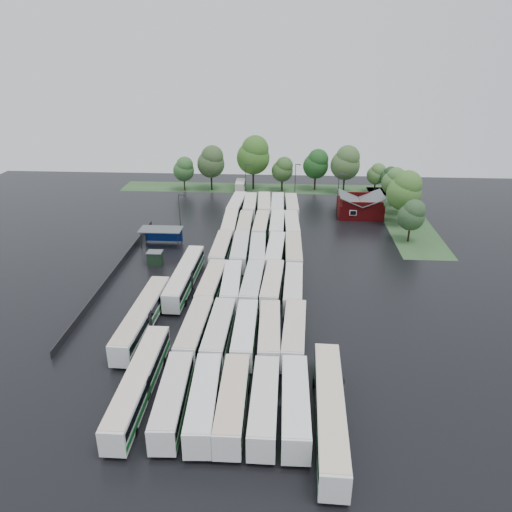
# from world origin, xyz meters

# --- Properties ---
(ground) EXTENTS (160.00, 160.00, 0.00)m
(ground) POSITION_xyz_m (0.00, 0.00, 0.00)
(ground) COLOR black
(ground) RESTS_ON ground
(brick_building) EXTENTS (10.07, 8.60, 5.39)m
(brick_building) POSITION_xyz_m (24.00, 42.77, 1.87)
(brick_building) COLOR #67090C
(brick_building) RESTS_ON ground
(wash_shed) EXTENTS (8.20, 4.20, 3.58)m
(wash_shed) POSITION_xyz_m (-17.20, 22.02, 2.99)
(wash_shed) COLOR #2D2D30
(wash_shed) RESTS_ON ground
(utility_hut) EXTENTS (2.70, 2.20, 2.62)m
(utility_hut) POSITION_xyz_m (-16.20, 12.60, 1.32)
(utility_hut) COLOR black
(utility_hut) RESTS_ON ground
(grass_strip_north) EXTENTS (80.00, 10.00, 0.01)m
(grass_strip_north) POSITION_xyz_m (2.00, 64.80, 0.01)
(grass_strip_north) COLOR #2F5329
(grass_strip_north) RESTS_ON ground
(grass_strip_east) EXTENTS (10.00, 50.00, 0.01)m
(grass_strip_east) POSITION_xyz_m (34.00, 42.80, 0.01)
(grass_strip_east) COLOR #2F5329
(grass_strip_east) RESTS_ON ground
(west_fence) EXTENTS (0.10, 50.00, 1.20)m
(west_fence) POSITION_xyz_m (-22.20, 8.00, 0.60)
(west_fence) COLOR #2D2D30
(west_fence) RESTS_ON ground
(bus_r0c0) EXTENTS (3.41, 13.35, 3.69)m
(bus_r0c0) POSITION_xyz_m (-4.54, -25.96, 2.03)
(bus_r0c0) COLOR white
(bus_r0c0) RESTS_ON ground
(bus_r0c1) EXTENTS (3.50, 13.43, 3.70)m
(bus_r0c1) POSITION_xyz_m (-1.12, -26.16, 2.04)
(bus_r0c1) COLOR white
(bus_r0c1) RESTS_ON ground
(bus_r0c2) EXTENTS (3.02, 13.37, 3.71)m
(bus_r0c2) POSITION_xyz_m (1.93, -26.11, 2.04)
(bus_r0c2) COLOR white
(bus_r0c2) RESTS_ON ground
(bus_r0c3) EXTENTS (2.89, 13.25, 3.68)m
(bus_r0c3) POSITION_xyz_m (5.28, -26.20, 2.03)
(bus_r0c3) COLOR white
(bus_r0c3) RESTS_ON ground
(bus_r0c4) EXTENTS (2.99, 13.54, 3.76)m
(bus_r0c4) POSITION_xyz_m (8.53, -26.13, 2.07)
(bus_r0c4) COLOR white
(bus_r0c4) RESTS_ON ground
(bus_r1c0) EXTENTS (3.17, 13.41, 3.71)m
(bus_r1c0) POSITION_xyz_m (-4.56, -12.28, 2.04)
(bus_r1c0) COLOR white
(bus_r1c0) RESTS_ON ground
(bus_r1c1) EXTENTS (3.09, 13.43, 3.72)m
(bus_r1c1) POSITION_xyz_m (-1.32, -12.47, 2.05)
(bus_r1c1) COLOR white
(bus_r1c1) RESTS_ON ground
(bus_r1c2) EXTENTS (2.88, 13.07, 3.63)m
(bus_r1c2) POSITION_xyz_m (2.09, -12.44, 2.00)
(bus_r1c2) COLOR white
(bus_r1c2) RESTS_ON ground
(bus_r1c3) EXTENTS (3.03, 13.02, 3.61)m
(bus_r1c3) POSITION_xyz_m (5.30, -12.33, 1.98)
(bus_r1c3) COLOR white
(bus_r1c3) RESTS_ON ground
(bus_r1c4) EXTENTS (3.42, 13.38, 3.69)m
(bus_r1c4) POSITION_xyz_m (8.52, -12.24, 2.03)
(bus_r1c4) COLOR white
(bus_r1c4) RESTS_ON ground
(bus_r2c0) EXTENTS (3.26, 13.34, 3.69)m
(bus_r2c0) POSITION_xyz_m (-4.30, 1.13, 2.03)
(bus_r2c0) COLOR white
(bus_r2c0) RESTS_ON ground
(bus_r2c1) EXTENTS (3.35, 13.14, 3.63)m
(bus_r2c1) POSITION_xyz_m (-1.16, 1.25, 1.99)
(bus_r2c1) COLOR white
(bus_r2c1) RESTS_ON ground
(bus_r2c2) EXTENTS (3.21, 13.27, 3.67)m
(bus_r2c2) POSITION_xyz_m (2.13, 1.37, 2.02)
(bus_r2c2) COLOR white
(bus_r2c2) RESTS_ON ground
(bus_r2c3) EXTENTS (3.48, 13.40, 3.70)m
(bus_r2c3) POSITION_xyz_m (5.23, 1.50, 2.03)
(bus_r2c3) COLOR white
(bus_r2c3) RESTS_ON ground
(bus_r2c4) EXTENTS (3.16, 13.17, 3.64)m
(bus_r2c4) POSITION_xyz_m (8.48, 0.89, 2.00)
(bus_r2c4) COLOR white
(bus_r2c4) RESTS_ON ground
(bus_r3c0) EXTENTS (2.90, 13.29, 3.69)m
(bus_r3c0) POSITION_xyz_m (-4.54, 15.13, 2.03)
(bus_r3c0) COLOR white
(bus_r3c0) RESTS_ON ground
(bus_r3c1) EXTENTS (3.20, 13.47, 3.73)m
(bus_r3c1) POSITION_xyz_m (-1.07, 14.95, 2.05)
(bus_r3c1) COLOR white
(bus_r3c1) RESTS_ON ground
(bus_r3c2) EXTENTS (3.19, 13.14, 3.63)m
(bus_r3c2) POSITION_xyz_m (2.13, 14.54, 2.00)
(bus_r3c2) COLOR white
(bus_r3c2) RESTS_ON ground
(bus_r3c3) EXTENTS (3.43, 13.57, 3.75)m
(bus_r3c3) POSITION_xyz_m (5.33, 14.65, 2.06)
(bus_r3c3) COLOR white
(bus_r3c3) RESTS_ON ground
(bus_r3c4) EXTENTS (3.05, 13.60, 3.77)m
(bus_r3c4) POSITION_xyz_m (8.59, 14.73, 2.08)
(bus_r3c4) COLOR white
(bus_r3c4) RESTS_ON ground
(bus_r4c0) EXTENTS (3.20, 13.23, 3.66)m
(bus_r4c0) POSITION_xyz_m (-4.46, 28.56, 2.01)
(bus_r4c0) COLOR white
(bus_r4c0) RESTS_ON ground
(bus_r4c1) EXTENTS (2.93, 12.97, 3.60)m
(bus_r4c1) POSITION_xyz_m (-1.31, 28.16, 1.98)
(bus_r4c1) COLOR white
(bus_r4c1) RESTS_ON ground
(bus_r4c2) EXTENTS (3.04, 13.05, 3.62)m
(bus_r4c2) POSITION_xyz_m (2.02, 28.26, 1.99)
(bus_r4c2) COLOR white
(bus_r4c2) RESTS_ON ground
(bus_r4c3) EXTENTS (2.93, 13.26, 3.69)m
(bus_r4c3) POSITION_xyz_m (5.31, 28.46, 2.03)
(bus_r4c3) COLOR white
(bus_r4c3) RESTS_ON ground
(bus_r4c4) EXTENTS (3.29, 13.27, 3.67)m
(bus_r4c4) POSITION_xyz_m (8.34, 28.37, 2.02)
(bus_r4c4) COLOR white
(bus_r4c4) RESTS_ON ground
(bus_r5c0) EXTENTS (3.54, 13.63, 3.76)m
(bus_r5c0) POSITION_xyz_m (-4.37, 41.86, 2.07)
(bus_r5c0) COLOR white
(bus_r5c0) RESTS_ON ground
(bus_r5c1) EXTENTS (3.11, 13.06, 3.62)m
(bus_r5c1) POSITION_xyz_m (-1.25, 41.84, 1.99)
(bus_r5c1) COLOR white
(bus_r5c1) RESTS_ON ground
(bus_r5c2) EXTENTS (3.45, 13.62, 3.76)m
(bus_r5c2) POSITION_xyz_m (2.00, 42.00, 2.07)
(bus_r5c2) COLOR white
(bus_r5c2) RESTS_ON ground
(bus_r5c3) EXTENTS (2.97, 13.35, 3.71)m
(bus_r5c3) POSITION_xyz_m (5.08, 41.91, 2.04)
(bus_r5c3) COLOR white
(bus_r5c3) RESTS_ON ground
(bus_r5c4) EXTENTS (3.22, 13.11, 3.62)m
(bus_r5c4) POSITION_xyz_m (8.34, 41.91, 1.99)
(bus_r5c4) COLOR white
(bus_r5c4) RESTS_ON ground
(artic_bus_west_a) EXTENTS (2.78, 19.25, 3.57)m
(artic_bus_west_a) POSITION_xyz_m (-8.94, -23.33, 1.98)
(artic_bus_west_a) COLOR white
(artic_bus_west_a) RESTS_ON ground
(artic_bus_west_b) EXTENTS (3.25, 19.44, 3.59)m
(artic_bus_west_b) POSITION_xyz_m (-9.10, 4.08, 1.99)
(artic_bus_west_b) COLOR white
(artic_bus_west_b) RESTS_ON ground
(artic_bus_west_c) EXTENTS (3.36, 19.75, 3.65)m
(artic_bus_west_c) POSITION_xyz_m (-12.47, -9.12, 2.02)
(artic_bus_west_c) COLOR white
(artic_bus_west_c) RESTS_ON ground
(artic_bus_east) EXTENTS (3.42, 20.21, 3.74)m
(artic_bus_east) POSITION_xyz_m (12.10, -26.81, 2.07)
(artic_bus_east) COLOR white
(artic_bus_east) RESTS_ON ground
(minibus) EXTENTS (2.55, 6.54, 2.84)m
(minibus) POSITION_xyz_m (-5.32, 61.37, 1.57)
(minibus) COLOR white
(minibus) RESTS_ON ground
(tree_north_0) EXTENTS (5.57, 5.57, 9.23)m
(tree_north_0) POSITION_xyz_m (-20.31, 61.31, 5.94)
(tree_north_0) COLOR #352315
(tree_north_0) RESTS_ON ground
(tree_north_1) EXTENTS (7.31, 7.31, 12.10)m
(tree_north_1) POSITION_xyz_m (-13.06, 62.37, 7.79)
(tree_north_1) COLOR black
(tree_north_1) RESTS_ON ground
(tree_north_2) EXTENTS (8.81, 8.81, 14.59)m
(tree_north_2) POSITION_xyz_m (-1.83, 63.80, 9.39)
(tree_north_2) COLOR black
(tree_north_2) RESTS_ON ground
(tree_north_3) EXTENTS (5.65, 5.65, 9.36)m
(tree_north_3) POSITION_xyz_m (5.98, 62.27, 6.01)
(tree_north_3) COLOR black
(tree_north_3) RESTS_ON ground
(tree_north_4) EXTENTS (6.74, 6.74, 11.17)m
(tree_north_4) POSITION_xyz_m (14.84, 64.00, 7.18)
(tree_north_4) COLOR black
(tree_north_4) RESTS_ON ground
(tree_north_5) EXTENTS (7.66, 7.66, 12.69)m
(tree_north_5) POSITION_xyz_m (22.35, 61.56, 8.16)
(tree_north_5) COLOR black
(tree_north_5) RESTS_ON ground
(tree_north_6) EXTENTS (4.86, 4.84, 8.02)m
(tree_north_6) POSITION_xyz_m (30.62, 62.36, 5.16)
(tree_north_6) COLOR black
(tree_north_6) RESTS_ON ground
(tree_east_0) EXTENTS (5.34, 5.34, 8.85)m
(tree_east_0) POSITION_xyz_m (31.94, 27.04, 5.69)
(tree_east_0) COLOR black
(tree_east_0) RESTS_ON ground
(tree_east_1) EXTENTS (7.39, 7.39, 12.24)m
(tree_east_1) POSITION_xyz_m (32.39, 37.01, 7.88)
(tree_east_1) COLOR black
(tree_east_1) RESTS_ON ground
(tree_east_2) EXTENTS (5.99, 5.99, 9.92)m
(tree_east_2) POSITION_xyz_m (34.08, 44.43, 6.38)
(tree_east_2) COLOR black
(tree_east_2) RESTS_ON ground
(tree_east_3) EXTENTS (5.77, 5.77, 9.56)m
(tree_east_3) POSITION_xyz_m (32.98, 51.19, 6.15)
(tree_east_3) COLOR black
(tree_east_3) RESTS_ON ground
(tree_east_4) EXTENTS (4.62, 4.61, 7.63)m
(tree_east_4) POSITION_xyz_m (33.57, 60.42, 4.90)
(tree_east_4) COLOR #331F14
(tree_east_4) RESTS_ON ground
(lamp_post_ne) EXTENTS (1.63, 0.32, 10.59)m
(lamp_post_ne) POSITION_xyz_m (18.58, 39.57, 6.15)
(lamp_post_ne) COLOR #2D2D30
(lamp_post_ne) RESTS_ON ground
(lamp_post_nw) EXTENTS (1.51, 0.29, 9.83)m
(lamp_post_nw) POSITION_xyz_m (-13.73, 24.31, 5.71)
(lamp_post_nw) COLOR #2D2D30
(lamp_post_nw) RESTS_ON ground
(lamp_post_back_w) EXTENTS (1.40, 0.27, 9.10)m
(lamp_post_back_w) POSITION_xyz_m (-3.21, 54.51, 5.28)
(lamp_post_back_w) COLOR #2D2D30
(lamp_post_back_w) RESTS_ON ground
(lamp_post_back_e) EXTENTS (1.42, 0.28, 9.23)m
(lamp_post_back_e) POSITION_xyz_m (9.30, 54.41, 5.36)
(lamp_post_back_e) COLOR #2D2D30
(lamp_post_back_e) RESTS_ON ground
(puddle_0) EXTENTS (5.56, 5.56, 0.01)m
(puddle_0) POSITION_xyz_m (-0.10, -21.36, 0.00)
(puddle_0) COLOR black
(puddle_0) RESTS_ON ground
(puddle_1) EXTENTS (3.81, 3.81, 0.01)m
(puddle_1) POSITION_xyz_m (5.97, -22.29, 0.00)
(puddle_1) COLOR black
(puddle_1) RESTS_ON ground
(puddle_2) EXTENTS (6.36, 6.36, 0.01)m
(puddle_2) POSITION_xyz_m (-10.06, 1.73, 0.00)
(puddle_2) COLOR black
(puddle_2) RESTS_ON ground
(puddle_3) EXTENTS (3.91, 3.91, 0.01)m
(puddle_3) POSITION_xyz_m (6.94, 0.15, 0.00)
(puddle_3) COLOR black
(puddle_3) RESTS_ON ground
(puddle_4) EXTENTS (3.18, 3.18, 0.01)m
(puddle_4) POSITION_xyz_m (13.00, -19.00, 0.00)
(puddle_4) COLOR black
(puddle_4) RESTS_ON ground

